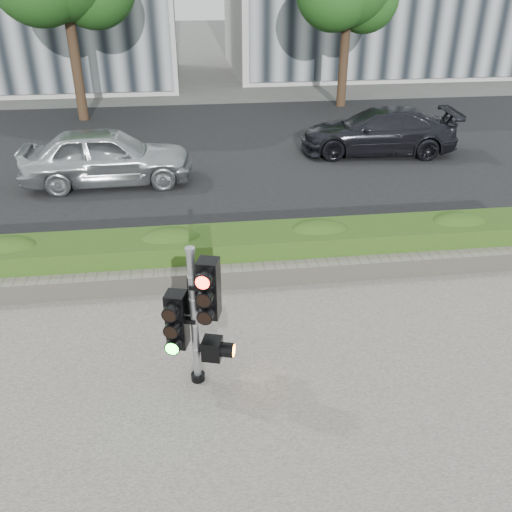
% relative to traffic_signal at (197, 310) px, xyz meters
% --- Properties ---
extents(ground, '(120.00, 120.00, 0.00)m').
position_rel_traffic_signal_xyz_m(ground, '(0.82, 0.47, -1.12)').
color(ground, '#51514C').
rests_on(ground, ground).
extents(sidewalk, '(16.00, 11.00, 0.03)m').
position_rel_traffic_signal_xyz_m(sidewalk, '(0.82, -2.03, -1.11)').
color(sidewalk, '#9E9389').
rests_on(sidewalk, ground).
extents(road, '(60.00, 13.00, 0.02)m').
position_rel_traffic_signal_xyz_m(road, '(0.82, 10.47, -1.11)').
color(road, black).
rests_on(road, ground).
extents(curb, '(60.00, 0.25, 0.12)m').
position_rel_traffic_signal_xyz_m(curb, '(0.82, 3.62, -1.06)').
color(curb, gray).
rests_on(curb, ground).
extents(stone_wall, '(12.00, 0.32, 0.34)m').
position_rel_traffic_signal_xyz_m(stone_wall, '(0.82, 2.37, -0.92)').
color(stone_wall, gray).
rests_on(stone_wall, sidewalk).
extents(hedge, '(12.00, 1.00, 0.68)m').
position_rel_traffic_signal_xyz_m(hedge, '(0.82, 3.02, -0.75)').
color(hedge, '#597F27').
rests_on(hedge, sidewalk).
extents(traffic_signal, '(0.72, 0.59, 1.97)m').
position_rel_traffic_signal_xyz_m(traffic_signal, '(0.00, 0.00, 0.00)').
color(traffic_signal, black).
rests_on(traffic_signal, sidewalk).
extents(car_silver, '(4.26, 1.82, 1.44)m').
position_rel_traffic_signal_xyz_m(car_silver, '(-2.00, 7.90, -0.38)').
color(car_silver, '#B0B3B7').
rests_on(car_silver, road).
extents(car_dark, '(4.70, 2.31, 1.31)m').
position_rel_traffic_signal_xyz_m(car_dark, '(5.64, 9.55, -0.44)').
color(car_dark, black).
rests_on(car_dark, road).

